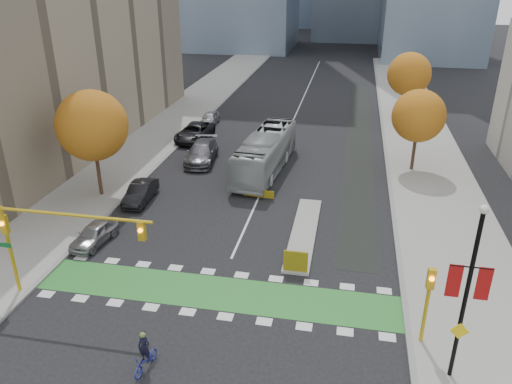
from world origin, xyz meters
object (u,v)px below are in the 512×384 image
at_px(hazard_board, 296,261).
at_px(banner_lamppost, 467,289).
at_px(parked_car_a, 94,234).
at_px(parked_car_b, 140,192).
at_px(parked_car_d, 195,132).
at_px(parked_car_c, 202,153).
at_px(bus, 266,152).
at_px(traffic_signal_west, 51,232).
at_px(tree_west, 92,126).
at_px(tree_east_near, 419,116).
at_px(cyclist, 145,357).
at_px(parked_car_e, 210,118).
at_px(traffic_signal_east, 428,295).
at_px(tree_east_far, 409,74).

relative_size(hazard_board, banner_lamppost, 0.17).
bearing_deg(parked_car_a, hazard_board, 2.38).
xyz_separation_m(parked_car_b, parked_car_d, (-0.40, 14.79, 0.11)).
xyz_separation_m(parked_car_a, parked_car_c, (2.50, 15.40, 0.20)).
xyz_separation_m(banner_lamppost, bus, (-11.96, 22.04, -2.93)).
bearing_deg(traffic_signal_west, hazard_board, 21.55).
distance_m(tree_west, tree_east_near, 26.01).
bearing_deg(hazard_board, parked_car_a, 175.69).
bearing_deg(cyclist, tree_east_near, 72.92).
xyz_separation_m(tree_east_near, traffic_signal_west, (-19.93, -22.51, -0.83)).
bearing_deg(parked_car_d, hazard_board, -55.70).
height_order(hazard_board, parked_car_e, hazard_board).
xyz_separation_m(cyclist, parked_car_a, (-7.48, 9.74, -0.01)).
height_order(banner_lamppost, parked_car_b, banner_lamppost).
relative_size(tree_west, bus, 0.68).
relative_size(hazard_board, traffic_signal_east, 0.34).
relative_size(traffic_signal_east, banner_lamppost, 0.50).
bearing_deg(parked_car_e, tree_east_near, -26.51).
bearing_deg(tree_east_near, parked_car_a, -141.31).
bearing_deg(parked_car_b, tree_east_near, 23.69).
distance_m(tree_east_near, parked_car_e, 23.63).
relative_size(traffic_signal_east, parked_car_d, 0.69).
bearing_deg(hazard_board, tree_west, 154.01).
bearing_deg(parked_car_b, traffic_signal_west, -89.86).
bearing_deg(bus, hazard_board, -68.81).
bearing_deg(banner_lamppost, parked_car_a, 159.45).
distance_m(tree_west, tree_east_far, 35.73).
bearing_deg(bus, cyclist, -87.55).
distance_m(tree_east_near, cyclist, 30.09).
distance_m(hazard_board, traffic_signal_east, 8.26).
xyz_separation_m(traffic_signal_east, parked_car_e, (-19.50, 32.51, -2.04)).
bearing_deg(parked_car_c, parked_car_b, -109.20).
relative_size(tree_west, parked_car_d, 1.39).
bearing_deg(tree_east_far, parked_car_e, -164.41).
relative_size(tree_west, parked_car_a, 2.11).
height_order(hazard_board, traffic_signal_west, traffic_signal_west).
bearing_deg(parked_car_e, parked_car_a, -91.04).
bearing_deg(tree_west, traffic_signal_east, -29.07).
distance_m(tree_east_far, parked_car_c, 26.14).
height_order(tree_west, tree_east_near, tree_west).
relative_size(tree_east_far, parked_car_b, 1.76).
relative_size(cyclist, bus, 0.17).
xyz_separation_m(cyclist, parked_car_b, (-7.08, 16.20, 0.04)).
bearing_deg(traffic_signal_east, traffic_signal_west, -179.99).
height_order(tree_east_near, parked_car_a, tree_east_near).
height_order(tree_east_near, bus, tree_east_near).
height_order(tree_east_far, cyclist, tree_east_far).
xyz_separation_m(traffic_signal_west, parked_car_b, (-0.67, 12.15, -3.32)).
height_order(traffic_signal_west, parked_car_d, traffic_signal_west).
xyz_separation_m(cyclist, parked_car_c, (-4.98, 25.14, 0.18)).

